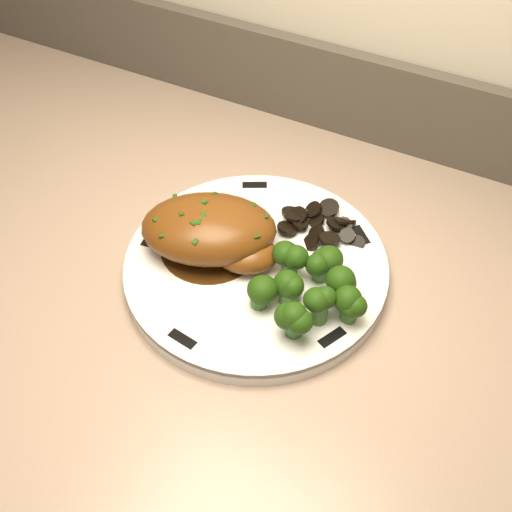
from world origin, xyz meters
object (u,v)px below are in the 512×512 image
at_px(chicken_breast, 213,232).
at_px(counter, 323,496).
at_px(plate, 256,268).
at_px(broccoli_florets, 308,290).

bearing_deg(chicken_breast, counter, -30.48).
xyz_separation_m(counter, chicken_breast, (-0.18, 0.02, 0.47)).
distance_m(plate, chicken_breast, 0.06).
bearing_deg(plate, chicken_breast, -175.18).
xyz_separation_m(plate, chicken_breast, (-0.05, -0.00, 0.04)).
bearing_deg(broccoli_florets, chicken_breast, 169.40).
bearing_deg(plate, counter, -11.59).
bearing_deg(broccoli_florets, plate, 159.58).
height_order(plate, broccoli_florets, broccoli_florets).
relative_size(plate, chicken_breast, 1.62).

